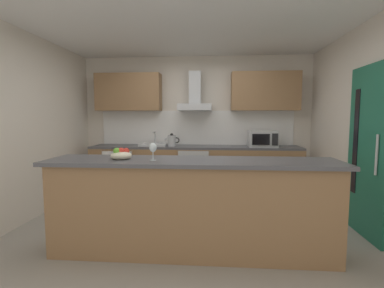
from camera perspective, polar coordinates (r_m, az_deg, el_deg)
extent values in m
cube|color=gray|center=(3.97, -1.06, -15.95)|extent=(5.38, 4.77, 0.02)
cube|color=white|center=(3.88, -1.14, 23.02)|extent=(5.38, 4.77, 0.02)
cube|color=silver|center=(5.64, 0.86, 4.03)|extent=(5.38, 0.12, 2.60)
cube|color=silver|center=(4.52, -30.87, 2.92)|extent=(0.12, 4.77, 2.60)
cube|color=silver|center=(4.14, 31.73, 2.71)|extent=(0.12, 4.77, 2.60)
cube|color=white|center=(5.57, 0.81, 3.30)|extent=(3.73, 0.02, 0.66)
cube|color=olive|center=(5.35, 0.58, -5.42)|extent=(3.86, 0.60, 0.86)
cube|color=#4C4C51|center=(5.29, 0.59, -0.62)|extent=(3.86, 0.60, 0.04)
cube|color=olive|center=(3.05, -0.01, -12.89)|extent=(2.91, 0.52, 0.96)
cube|color=#4C4C51|center=(2.93, -0.01, -3.57)|extent=(3.01, 0.64, 0.04)
cube|color=olive|center=(5.66, -12.60, 10.09)|extent=(1.23, 0.32, 0.70)
cube|color=olive|center=(5.49, 14.44, 10.20)|extent=(1.23, 0.32, 0.70)
cube|color=#1E664C|center=(3.97, 31.72, -1.36)|extent=(0.04, 0.85, 2.05)
cube|color=black|center=(4.16, 29.99, 0.43)|extent=(0.01, 0.11, 1.31)
cylinder|color=#B7BABC|center=(3.71, 33.08, -1.84)|extent=(0.03, 0.03, 0.45)
cube|color=slate|center=(5.33, 0.50, -5.14)|extent=(0.60, 0.56, 0.80)
cube|color=black|center=(5.05, 0.26, -6.46)|extent=(0.50, 0.02, 0.48)
cube|color=#B7BABC|center=(4.99, 0.27, -1.91)|extent=(0.54, 0.02, 0.09)
cylinder|color=#B7BABC|center=(4.98, 0.24, -3.84)|extent=(0.49, 0.02, 0.02)
cube|color=white|center=(5.60, -13.78, -5.14)|extent=(0.58, 0.56, 0.85)
cube|color=silver|center=(5.33, -14.77, -5.70)|extent=(0.55, 0.02, 0.80)
cylinder|color=#B7BABC|center=(5.24, -12.56, -5.37)|extent=(0.02, 0.02, 0.38)
cube|color=#B7BABC|center=(5.28, 13.99, 1.06)|extent=(0.50, 0.36, 0.30)
cube|color=black|center=(5.08, 13.67, 0.90)|extent=(0.30, 0.02, 0.19)
cube|color=black|center=(5.13, 16.32, 0.88)|extent=(0.10, 0.01, 0.21)
cube|color=silver|center=(5.37, -7.71, -0.12)|extent=(0.50, 0.40, 0.04)
cylinder|color=#B7BABC|center=(5.49, -7.44, 1.13)|extent=(0.03, 0.03, 0.26)
cylinder|color=#B7BABC|center=(5.40, -7.64, 2.33)|extent=(0.03, 0.16, 0.03)
cylinder|color=#B7BABC|center=(5.26, -4.09, 0.65)|extent=(0.15, 0.15, 0.20)
sphere|color=black|center=(5.25, -4.10, 1.87)|extent=(0.06, 0.06, 0.06)
cone|color=#B7BABC|center=(5.27, -5.17, 1.09)|extent=(0.09, 0.04, 0.07)
torus|color=black|center=(5.25, -3.12, 0.75)|extent=(0.11, 0.02, 0.11)
cube|color=#B7BABC|center=(5.34, 0.59, 7.39)|extent=(0.62, 0.45, 0.12)
cube|color=#B7BABC|center=(5.41, 0.63, 11.18)|extent=(0.22, 0.22, 0.60)
cylinder|color=silver|center=(2.92, -7.82, -3.18)|extent=(0.07, 0.07, 0.01)
cylinder|color=silver|center=(2.91, -7.83, -2.25)|extent=(0.01, 0.01, 0.09)
ellipsoid|color=silver|center=(2.90, -7.85, -0.70)|extent=(0.08, 0.08, 0.10)
ellipsoid|color=beige|center=(3.06, -14.02, -2.29)|extent=(0.22, 0.22, 0.09)
sphere|color=#66B233|center=(3.05, -14.87, -1.43)|extent=(0.07, 0.07, 0.07)
sphere|color=red|center=(3.07, -13.06, -1.37)|extent=(0.07, 0.07, 0.07)
sphere|color=red|center=(3.06, -14.04, -1.39)|extent=(0.07, 0.07, 0.07)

